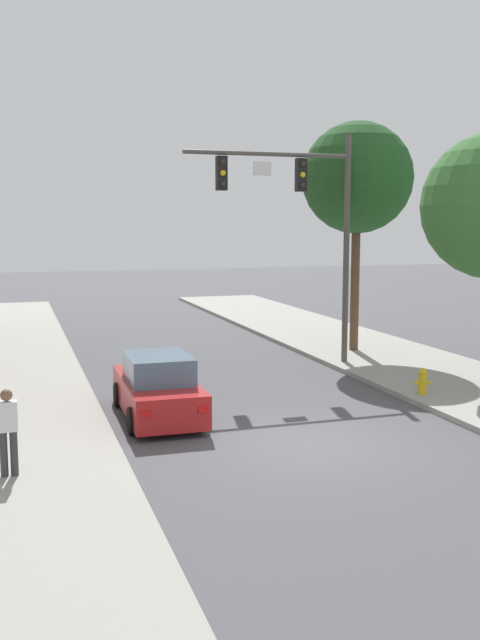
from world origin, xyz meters
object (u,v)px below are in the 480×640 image
(traffic_signal_mast, at_px, (304,208))
(street_tree_second, at_px, (357,179))
(pedestrian_sidewalk_left_walker, at_px, (8,428))
(fire_hydrant, at_px, (423,381))
(car_lead_red, at_px, (158,389))

(traffic_signal_mast, bearing_deg, street_tree_second, 34.01)
(pedestrian_sidewalk_left_walker, xyz_separation_m, fire_hydrant, (10.78, 3.27, -0.56))
(traffic_signal_mast, height_order, car_lead_red, traffic_signal_mast)
(car_lead_red, relative_size, pedestrian_sidewalk_left_walker, 2.60)
(pedestrian_sidewalk_left_walker, height_order, fire_hydrant, pedestrian_sidewalk_left_walker)
(traffic_signal_mast, distance_m, car_lead_red, 8.61)
(car_lead_red, bearing_deg, pedestrian_sidewalk_left_walker, -133.88)
(street_tree_second, bearing_deg, pedestrian_sidewalk_left_walker, -140.28)
(traffic_signal_mast, relative_size, pedestrian_sidewalk_left_walker, 4.57)
(fire_hydrant, distance_m, street_tree_second, 9.10)
(traffic_signal_mast, xyz_separation_m, street_tree_second, (2.88, 1.94, 1.09))
(traffic_signal_mast, distance_m, street_tree_second, 3.64)
(traffic_signal_mast, distance_m, pedestrian_sidewalk_left_walker, 13.04)
(fire_hydrant, bearing_deg, pedestrian_sidewalk_left_walker, -163.12)
(car_lead_red, height_order, pedestrian_sidewalk_left_walker, pedestrian_sidewalk_left_walker)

